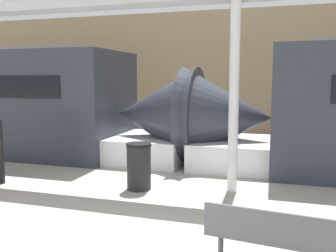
{
  "coord_description": "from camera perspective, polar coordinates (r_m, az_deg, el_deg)",
  "views": [
    {
      "loc": [
        1.93,
        -3.19,
        2.31
      ],
      "look_at": [
        -0.18,
        3.69,
        1.4
      ],
      "focal_mm": 40.0,
      "sensor_mm": 36.0,
      "label": 1
    }
  ],
  "objects": [
    {
      "name": "bench_near",
      "position": [
        4.77,
        15.32,
        -15.65
      ],
      "size": [
        1.6,
        0.63,
        0.81
      ],
      "rotation": [
        0.0,
        0.0,
        -0.12
      ],
      "color": "#4C4F54",
      "rests_on": "ground_plane"
    },
    {
      "name": "trash_bin",
      "position": [
        7.9,
        -4.46,
        -6.12
      ],
      "size": [
        0.53,
        0.53,
        0.98
      ],
      "color": "black",
      "rests_on": "ground_plane"
    },
    {
      "name": "station_wall",
      "position": [
        15.17,
        9.84,
        7.83
      ],
      "size": [
        56.0,
        0.2,
        5.0
      ],
      "primitive_type": "cube",
      "color": "#9E8460",
      "rests_on": "ground_plane"
    },
    {
      "name": "support_column_near",
      "position": [
        7.65,
        10.0,
        4.14
      ],
      "size": [
        0.2,
        0.2,
        3.83
      ],
      "primitive_type": "cylinder",
      "color": "silver",
      "rests_on": "ground_plane"
    }
  ]
}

